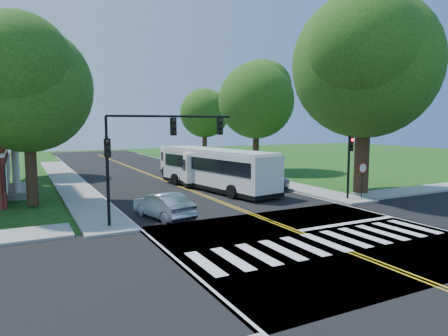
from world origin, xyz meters
TOP-DOWN VIEW (x-y plane):
  - ground at (0.00, 0.00)m, footprint 140.00×140.00m
  - road at (0.00, 18.00)m, footprint 14.00×96.00m
  - cross_road at (0.00, 0.00)m, footprint 60.00×12.00m
  - center_line at (0.00, 22.00)m, footprint 0.36×70.00m
  - edge_line_w at (-6.80, 22.00)m, footprint 0.12×70.00m
  - edge_line_e at (6.80, 22.00)m, footprint 0.12×70.00m
  - crosswalk at (0.00, -0.50)m, footprint 12.60×3.00m
  - stop_bar at (3.50, 1.60)m, footprint 6.60×0.40m
  - sidewalk_nw at (-8.30, 25.00)m, footprint 2.60×40.00m
  - sidewalk_ne at (8.30, 25.00)m, footprint 2.60×40.00m
  - tree_ne_big at (11.00, 8.00)m, footprint 10.80×10.80m
  - tree_west_near at (-11.50, 14.00)m, footprint 8.00×8.00m
  - tree_west_far at (-11.00, 30.00)m, footprint 7.60×7.60m
  - tree_east_mid at (11.50, 24.00)m, footprint 8.40×8.40m
  - tree_east_far at (12.50, 40.00)m, footprint 7.20×7.20m
  - signal_nw at (-5.86, 6.43)m, footprint 7.15×0.46m
  - signal_ne at (8.20, 6.44)m, footprint 0.30×0.46m
  - stop_sign at (9.00, 5.98)m, footprint 0.76×0.08m
  - bus_lead at (1.94, 14.72)m, footprint 4.90×12.98m
  - bus_follow at (1.84, 21.36)m, footprint 3.87×11.47m
  - hatchback at (-5.04, 7.23)m, footprint 2.47×4.73m
  - suv at (5.67, 13.69)m, footprint 2.62×5.12m
  - dark_sedan at (5.66, 14.27)m, footprint 2.16×4.79m

SIDE VIEW (x-z plane):
  - ground at x=0.00m, z-range 0.00..0.00m
  - road at x=0.00m, z-range 0.00..0.01m
  - cross_road at x=0.00m, z-range 0.00..0.01m
  - center_line at x=0.00m, z-range 0.01..0.02m
  - edge_line_w at x=-6.80m, z-range 0.01..0.02m
  - edge_line_e at x=6.80m, z-range 0.01..0.02m
  - crosswalk at x=0.00m, z-range 0.01..0.02m
  - stop_bar at x=3.50m, z-range 0.01..0.02m
  - sidewalk_nw at x=-8.30m, z-range 0.00..0.15m
  - sidewalk_ne at x=8.30m, z-range 0.00..0.15m
  - dark_sedan at x=5.66m, z-range 0.01..1.37m
  - suv at x=5.67m, z-range 0.01..1.40m
  - hatchback at x=-5.04m, z-range 0.01..1.50m
  - bus_follow at x=1.84m, z-range 0.09..3.00m
  - bus_lead at x=1.94m, z-range 0.10..3.39m
  - stop_sign at x=9.00m, z-range 0.77..3.30m
  - signal_ne at x=8.20m, z-range 0.76..5.16m
  - signal_nw at x=-5.86m, z-range 1.55..7.21m
  - tree_east_far at x=12.50m, z-range 1.69..12.03m
  - tree_west_far at x=-11.00m, z-range 1.66..12.33m
  - tree_west_near at x=-11.50m, z-range 1.83..13.23m
  - tree_east_mid at x=11.50m, z-range 1.89..13.82m
  - tree_ne_big at x=11.00m, z-range 2.17..17.08m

